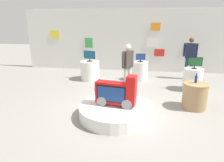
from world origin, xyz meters
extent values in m
plane|color=gray|center=(0.00, 0.00, 0.00)|extent=(30.00, 30.00, 0.00)
cube|color=silver|center=(0.00, 4.59, 1.48)|extent=(10.65, 0.10, 2.96)
cube|color=white|center=(0.96, 4.53, 1.39)|extent=(0.54, 0.02, 0.41)
cube|color=red|center=(1.32, 4.53, 0.93)|extent=(0.47, 0.02, 0.34)
cube|color=teal|center=(2.60, 4.53, 1.14)|extent=(0.39, 0.02, 0.31)
cube|color=green|center=(-2.14, 4.53, 1.34)|extent=(0.38, 0.02, 0.48)
cube|color=yellow|center=(-3.87, 4.53, 1.74)|extent=(0.49, 0.02, 0.41)
cube|color=orange|center=(1.07, 4.53, 2.12)|extent=(0.43, 0.02, 0.35)
cylinder|color=silver|center=(-0.14, -0.50, 0.16)|extent=(1.87, 1.87, 0.31)
cylinder|color=gray|center=(-0.46, -0.45, 0.43)|extent=(0.30, 0.39, 0.25)
cylinder|color=gray|center=(0.17, -0.55, 0.43)|extent=(0.30, 0.39, 0.25)
cube|color=red|center=(-0.14, -0.50, 0.66)|extent=(1.04, 0.46, 0.54)
cube|color=red|center=(0.24, -0.56, 1.02)|extent=(0.27, 0.33, 0.19)
cube|color=black|center=(-0.25, -0.65, 0.66)|extent=(0.71, 0.13, 0.41)
cube|color=navy|center=(-0.25, -0.65, 0.66)|extent=(0.67, 0.13, 0.37)
cube|color=#B2B2B7|center=(-0.14, -0.50, 0.96)|extent=(0.79, 0.16, 0.02)
cylinder|color=silver|center=(2.29, 1.92, 0.39)|extent=(0.66, 0.66, 0.78)
cylinder|color=black|center=(2.29, 1.92, 0.79)|extent=(0.18, 0.18, 0.02)
cylinder|color=black|center=(2.29, 1.92, 0.85)|extent=(0.04, 0.04, 0.09)
cube|color=black|center=(2.29, 1.92, 1.04)|extent=(0.49, 0.07, 0.29)
cube|color=#1E5B2D|center=(2.29, 1.90, 1.04)|extent=(0.45, 0.04, 0.27)
cylinder|color=silver|center=(0.44, 2.89, 0.39)|extent=(0.65, 0.65, 0.78)
cylinder|color=black|center=(0.44, 2.89, 0.79)|extent=(0.24, 0.24, 0.02)
cylinder|color=black|center=(0.44, 2.89, 0.83)|extent=(0.04, 0.04, 0.06)
cube|color=black|center=(0.44, 2.89, 0.99)|extent=(0.38, 0.10, 0.25)
cube|color=navy|center=(0.43, 2.87, 0.99)|extent=(0.35, 0.07, 0.22)
cylinder|color=silver|center=(-1.64, 2.70, 0.39)|extent=(0.79, 0.79, 0.78)
cylinder|color=black|center=(-1.64, 2.70, 0.79)|extent=(0.24, 0.24, 0.02)
cylinder|color=black|center=(-1.64, 2.70, 0.84)|extent=(0.04, 0.04, 0.07)
cube|color=silver|center=(-1.64, 2.70, 1.05)|extent=(0.57, 0.18, 0.36)
cube|color=navy|center=(-1.63, 2.68, 1.05)|extent=(0.52, 0.15, 0.33)
cylinder|color=#9E7F56|center=(1.97, 0.33, 0.36)|extent=(0.65, 0.65, 0.73)
cylinder|color=#9E7F56|center=(1.97, 0.33, 0.72)|extent=(0.68, 0.68, 0.02)
cylinder|color=navy|center=(1.97, 0.40, 0.82)|extent=(0.07, 0.07, 0.19)
cylinder|color=navy|center=(1.97, 0.40, 0.95)|extent=(0.03, 0.03, 0.07)
cylinder|color=#194751|center=(2.55, 3.35, 0.45)|extent=(0.12, 0.12, 0.90)
cylinder|color=#194751|center=(2.36, 3.39, 0.45)|extent=(0.12, 0.12, 0.90)
cube|color=#1E233F|center=(2.45, 3.37, 1.21)|extent=(0.41, 0.27, 0.61)
sphere|color=brown|center=(2.45, 3.37, 1.64)|extent=(0.20, 0.20, 0.20)
cylinder|color=#1E233F|center=(2.69, 3.32, 1.24)|extent=(0.08, 0.08, 0.55)
cylinder|color=#1E233F|center=(2.22, 3.42, 1.24)|extent=(0.08, 0.08, 0.55)
cylinder|color=#B2ADA3|center=(-0.05, 1.38, 0.43)|extent=(0.12, 0.12, 0.85)
cylinder|color=#B2ADA3|center=(0.07, 1.54, 0.43)|extent=(0.12, 0.12, 0.85)
cube|color=#38332D|center=(0.01, 1.46, 1.13)|extent=(0.38, 0.43, 0.56)
sphere|color=beige|center=(0.01, 1.46, 1.54)|extent=(0.20, 0.20, 0.20)
cylinder|color=#38332D|center=(-0.13, 1.26, 1.16)|extent=(0.08, 0.08, 0.50)
cylinder|color=#38332D|center=(0.14, 1.66, 1.16)|extent=(0.08, 0.08, 0.50)
camera|label=1|loc=(0.42, -5.04, 2.34)|focal=31.36mm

